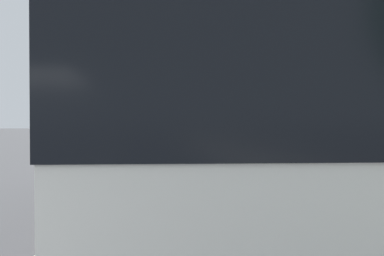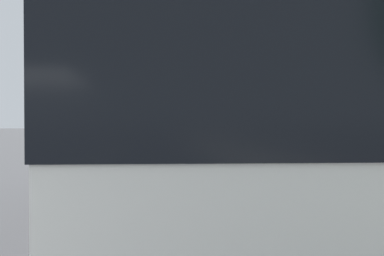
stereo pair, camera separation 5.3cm
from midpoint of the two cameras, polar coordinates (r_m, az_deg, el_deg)
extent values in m
cube|color=silver|center=(10.57, -13.17, -10.07)|extent=(110.00, 0.16, 0.01)
cube|color=silver|center=(9.09, -1.19, -0.24)|extent=(12.53, 3.01, 2.96)
cube|color=black|center=(9.09, -1.20, 2.96)|extent=(12.57, 3.05, 1.16)
cube|color=red|center=(9.20, -1.19, -7.93)|extent=(12.56, 3.04, 0.16)
cylinder|color=black|center=(13.16, -6.91, -5.67)|extent=(1.01, 0.35, 1.00)
cylinder|color=black|center=(13.24, 2.82, -5.63)|extent=(1.01, 0.35, 1.00)
cylinder|color=black|center=(8.14, 21.85, -11.07)|extent=(0.63, 0.39, 0.67)
cylinder|color=black|center=(6.73, 20.64, -13.63)|extent=(0.63, 0.39, 0.67)
cube|color=black|center=(7.38, 21.32, -10.34)|extent=(1.07, 0.73, 0.32)
cylinder|color=#4C4C51|center=(7.93, 21.80, -6.99)|extent=(0.06, 0.06, 0.70)
cylinder|color=black|center=(10.44, 12.86, -8.52)|extent=(0.61, 0.22, 0.61)
cylinder|color=black|center=(9.15, 17.26, -9.90)|extent=(0.61, 0.22, 0.61)
cube|color=black|center=(9.74, 14.92, -7.72)|extent=(1.15, 0.49, 0.31)
cylinder|color=#4C4C51|center=(10.26, 13.17, -5.31)|extent=(0.06, 0.06, 0.70)
cube|color=gray|center=(29.24, -10.94, -1.82)|extent=(4.29, 1.86, 0.83)
cube|color=black|center=(29.51, -10.84, -0.51)|extent=(2.04, 1.68, 0.49)
cylinder|color=black|center=(27.74, -9.82, -2.54)|extent=(0.64, 0.23, 0.64)
cylinder|color=black|center=(28.05, -13.10, -2.51)|extent=(0.64, 0.23, 0.64)
cylinder|color=black|center=(30.51, -8.94, -2.21)|extent=(0.64, 0.23, 0.64)
cylinder|color=black|center=(30.79, -11.94, -2.19)|extent=(0.64, 0.23, 0.64)
cube|color=gray|center=(47.52, -0.54, -0.78)|extent=(3.97, 1.89, 0.74)
cube|color=black|center=(47.45, -0.54, 0.00)|extent=(2.19, 1.71, 0.55)
cylinder|color=black|center=(48.84, -1.50, -1.00)|extent=(0.64, 0.23, 0.64)
cylinder|color=black|center=(48.83, 0.44, -1.00)|extent=(0.64, 0.23, 0.64)
cylinder|color=black|center=(46.24, -1.57, -1.11)|extent=(0.64, 0.23, 0.64)
cylinder|color=black|center=(46.23, 0.48, -1.11)|extent=(0.64, 0.23, 0.64)
cube|color=gray|center=(55.25, -6.49, -0.53)|extent=(4.38, 1.90, 0.73)
cube|color=black|center=(55.15, -6.50, 0.10)|extent=(2.14, 1.69, 0.50)
cylinder|color=black|center=(53.79, -5.73, -0.82)|extent=(0.65, 0.24, 0.64)
cylinder|color=black|center=(53.88, -7.43, -0.82)|extent=(0.65, 0.24, 0.64)
cylinder|color=black|center=(56.64, -5.60, -0.72)|extent=(0.65, 0.24, 0.64)
cylinder|color=black|center=(56.73, -7.22, -0.72)|extent=(0.65, 0.24, 0.64)
cube|color=red|center=(38.11, -1.95, -1.24)|extent=(4.15, 1.96, 0.71)
cube|color=black|center=(37.81, -1.94, -0.30)|extent=(2.13, 1.74, 0.55)
cylinder|color=black|center=(39.45, -3.20, -1.47)|extent=(0.65, 0.25, 0.64)
cylinder|color=black|center=(39.50, -0.82, -1.47)|extent=(0.65, 0.25, 0.64)
cylinder|color=black|center=(36.76, -3.18, -1.66)|extent=(0.65, 0.25, 0.64)
cylinder|color=black|center=(36.81, -0.62, -1.65)|extent=(0.65, 0.25, 0.64)
cylinder|color=brown|center=(11.80, 21.87, -1.89)|extent=(0.36, 0.36, 2.89)
sphere|color=#337F38|center=(11.97, 21.95, 10.99)|extent=(4.08, 4.08, 4.08)
camera|label=1|loc=(0.03, -90.19, 0.00)|focal=43.91mm
camera|label=2|loc=(0.03, 89.81, 0.00)|focal=43.91mm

